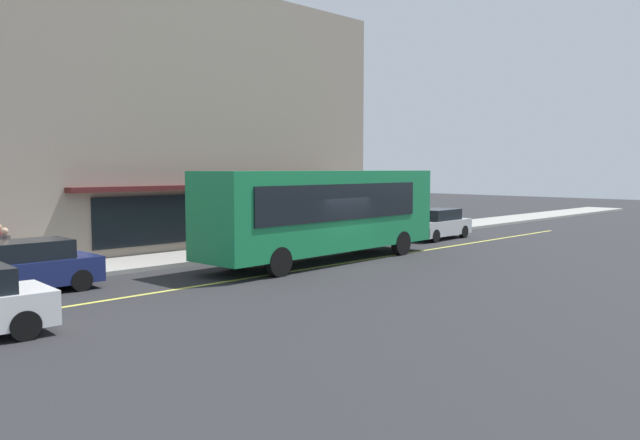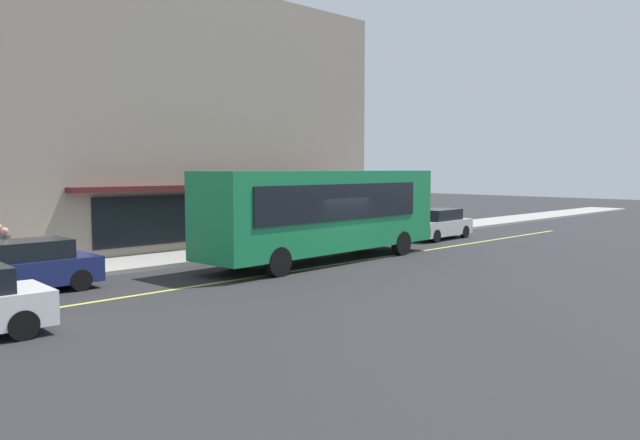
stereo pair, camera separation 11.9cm
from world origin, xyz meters
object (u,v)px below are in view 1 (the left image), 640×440
object	(u,v)px
bus	(325,210)
traffic_light	(334,191)
car_navy	(21,268)
car_silver	(436,224)
pedestrian_by_curb	(5,249)

from	to	relation	value
bus	traffic_light	distance (m)	5.18
car_navy	car_silver	distance (m)	20.21
traffic_light	car_navy	bearing A→B (deg)	-174.06
bus	pedestrian_by_curb	size ratio (longest dim) A/B	6.88
car_navy	pedestrian_by_curb	xyz separation A→B (m)	(0.16, 1.71, 0.38)
pedestrian_by_curb	bus	bearing A→B (deg)	-18.54
bus	car_navy	xyz separation A→B (m)	(-10.58, 1.79, -1.24)
traffic_light	car_silver	size ratio (longest dim) A/B	0.73
car_navy	car_silver	world-z (taller)	same
traffic_light	pedestrian_by_curb	world-z (taller)	traffic_light
bus	car_silver	size ratio (longest dim) A/B	2.55
bus	pedestrian_by_curb	xyz separation A→B (m)	(-10.42, 3.49, -0.86)
traffic_light	pedestrian_by_curb	size ratio (longest dim) A/B	1.96
traffic_light	car_silver	distance (m)	6.21
car_navy	bus	bearing A→B (deg)	-9.58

